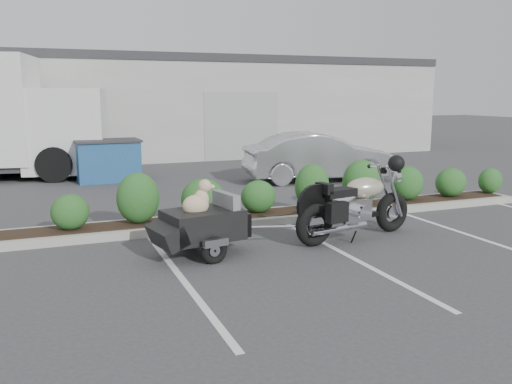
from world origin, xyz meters
name	(u,v)px	position (x,y,z in m)	size (l,w,h in m)	color
ground	(265,255)	(0.00, 0.00, 0.00)	(90.00, 90.00, 0.00)	#38383A
planter_kerb	(269,216)	(1.00, 2.20, 0.07)	(12.00, 1.00, 0.15)	#9E9E93
building	(117,106)	(0.00, 17.00, 2.00)	(26.00, 10.00, 4.00)	#9EA099
motorcycle	(356,206)	(1.86, 0.33, 0.59)	(2.56, 1.06, 1.48)	black
pet_trailer	(202,224)	(-0.93, 0.35, 0.52)	(2.08, 1.19, 1.22)	black
sedan	(319,157)	(4.30, 6.29, 0.71)	(1.50, 4.30, 1.42)	#B8B9C0
dumpster	(108,160)	(-1.42, 8.56, 0.61)	(1.87, 1.30, 1.21)	navy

